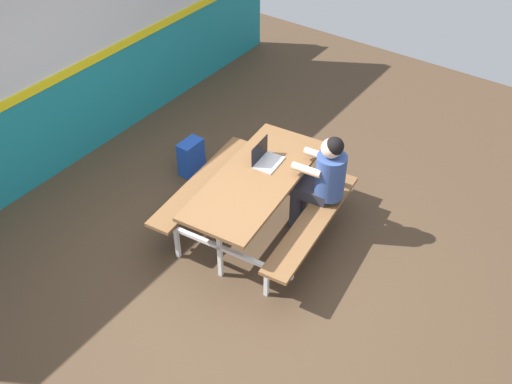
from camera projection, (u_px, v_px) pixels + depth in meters
ground_plane at (236, 252)px, 5.95m from camera, size 10.00×10.00×0.02m
accent_backdrop at (44, 72)px, 6.27m from camera, size 8.00×0.14×2.60m
picnic_table_main at (256, 190)px, 5.80m from camera, size 1.84×1.72×0.74m
student_nearer at (323, 177)px, 5.75m from camera, size 0.39×0.54×1.21m
laptop_silver at (266, 158)px, 5.85m from camera, size 0.34×0.25×0.22m
backpack_dark at (191, 157)px, 6.81m from camera, size 0.30×0.22×0.44m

